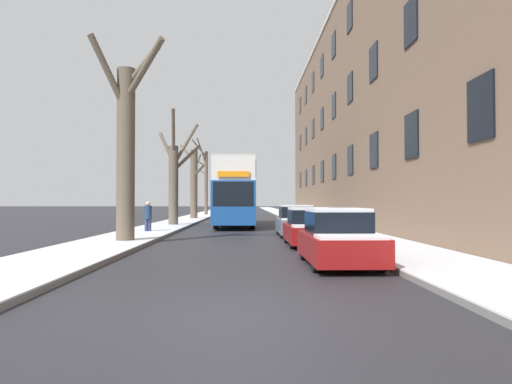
{
  "coord_description": "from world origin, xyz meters",
  "views": [
    {
      "loc": [
        0.14,
        -6.87,
        1.7
      ],
      "look_at": [
        0.68,
        19.02,
        2.25
      ],
      "focal_mm": 32.0,
      "sensor_mm": 36.0,
      "label": 1
    }
  ],
  "objects_px": {
    "bare_tree_left_0": "(126,146)",
    "bare_tree_left_2": "(194,182)",
    "bare_tree_left_3": "(205,179)",
    "parked_car_1": "(310,228)",
    "double_decker_bus": "(236,190)",
    "bare_tree_left_1": "(174,177)",
    "parked_car_0": "(338,239)",
    "parked_car_2": "(296,222)",
    "pedestrian_left_sidewalk": "(148,216)"
  },
  "relations": [
    {
      "from": "bare_tree_left_3",
      "to": "pedestrian_left_sidewalk",
      "type": "bearing_deg",
      "value": -90.34
    },
    {
      "from": "parked_car_1",
      "to": "bare_tree_left_1",
      "type": "bearing_deg",
      "value": 118.8
    },
    {
      "from": "double_decker_bus",
      "to": "pedestrian_left_sidewalk",
      "type": "bearing_deg",
      "value": -119.9
    },
    {
      "from": "bare_tree_left_2",
      "to": "pedestrian_left_sidewalk",
      "type": "bearing_deg",
      "value": -90.73
    },
    {
      "from": "bare_tree_left_0",
      "to": "bare_tree_left_1",
      "type": "relative_size",
      "value": 1.05
    },
    {
      "from": "bare_tree_left_0",
      "to": "double_decker_bus",
      "type": "bearing_deg",
      "value": 73.07
    },
    {
      "from": "bare_tree_left_2",
      "to": "parked_car_0",
      "type": "xyz_separation_m",
      "value": [
        7.36,
        -30.5,
        -2.87
      ]
    },
    {
      "from": "parked_car_0",
      "to": "parked_car_2",
      "type": "height_order",
      "value": "parked_car_2"
    },
    {
      "from": "bare_tree_left_3",
      "to": "parked_car_1",
      "type": "height_order",
      "value": "bare_tree_left_3"
    },
    {
      "from": "bare_tree_left_0",
      "to": "pedestrian_left_sidewalk",
      "type": "relative_size",
      "value": 4.73
    },
    {
      "from": "bare_tree_left_0",
      "to": "parked_car_1",
      "type": "xyz_separation_m",
      "value": [
        7.26,
        -0.66,
        -3.27
      ]
    },
    {
      "from": "bare_tree_left_0",
      "to": "bare_tree_left_2",
      "type": "height_order",
      "value": "bare_tree_left_0"
    },
    {
      "from": "bare_tree_left_2",
      "to": "bare_tree_left_3",
      "type": "bearing_deg",
      "value": 90.26
    },
    {
      "from": "bare_tree_left_2",
      "to": "parked_car_1",
      "type": "xyz_separation_m",
      "value": [
        7.36,
        -25.03,
        -2.89
      ]
    },
    {
      "from": "bare_tree_left_3",
      "to": "bare_tree_left_0",
      "type": "bearing_deg",
      "value": -89.76
    },
    {
      "from": "bare_tree_left_2",
      "to": "double_decker_bus",
      "type": "height_order",
      "value": "bare_tree_left_2"
    },
    {
      "from": "bare_tree_left_1",
      "to": "bare_tree_left_2",
      "type": "height_order",
      "value": "bare_tree_left_1"
    },
    {
      "from": "parked_car_0",
      "to": "pedestrian_left_sidewalk",
      "type": "height_order",
      "value": "pedestrian_left_sidewalk"
    },
    {
      "from": "parked_car_0",
      "to": "bare_tree_left_3",
      "type": "bearing_deg",
      "value": 99.85
    },
    {
      "from": "bare_tree_left_0",
      "to": "bare_tree_left_2",
      "type": "xyz_separation_m",
      "value": [
        -0.1,
        24.37,
        -0.37
      ]
    },
    {
      "from": "bare_tree_left_0",
      "to": "double_decker_bus",
      "type": "relative_size",
      "value": 0.71
    },
    {
      "from": "bare_tree_left_1",
      "to": "double_decker_bus",
      "type": "bearing_deg",
      "value": 9.11
    },
    {
      "from": "bare_tree_left_1",
      "to": "bare_tree_left_3",
      "type": "height_order",
      "value": "bare_tree_left_3"
    },
    {
      "from": "bare_tree_left_3",
      "to": "parked_car_0",
      "type": "xyz_separation_m",
      "value": [
        7.42,
        -42.73,
        -3.74
      ]
    },
    {
      "from": "bare_tree_left_1",
      "to": "bare_tree_left_2",
      "type": "distance_m",
      "value": 11.7
    },
    {
      "from": "double_decker_bus",
      "to": "pedestrian_left_sidewalk",
      "type": "relative_size",
      "value": 6.68
    },
    {
      "from": "bare_tree_left_1",
      "to": "pedestrian_left_sidewalk",
      "type": "xyz_separation_m",
      "value": [
        -0.27,
        -6.99,
        -2.44
      ]
    },
    {
      "from": "bare_tree_left_0",
      "to": "bare_tree_left_3",
      "type": "distance_m",
      "value": 36.61
    },
    {
      "from": "bare_tree_left_0",
      "to": "parked_car_1",
      "type": "relative_size",
      "value": 2.07
    },
    {
      "from": "bare_tree_left_0",
      "to": "parked_car_0",
      "type": "distance_m",
      "value": 10.04
    },
    {
      "from": "parked_car_2",
      "to": "parked_car_1",
      "type": "bearing_deg",
      "value": -90.0
    },
    {
      "from": "bare_tree_left_0",
      "to": "bare_tree_left_2",
      "type": "bearing_deg",
      "value": 90.24
    },
    {
      "from": "bare_tree_left_0",
      "to": "bare_tree_left_3",
      "type": "xyz_separation_m",
      "value": [
        -0.16,
        36.6,
        0.49
      ]
    },
    {
      "from": "bare_tree_left_1",
      "to": "parked_car_0",
      "type": "relative_size",
      "value": 1.97
    },
    {
      "from": "double_decker_bus",
      "to": "parked_car_2",
      "type": "distance_m",
      "value": 9.77
    },
    {
      "from": "bare_tree_left_3",
      "to": "double_decker_bus",
      "type": "height_order",
      "value": "bare_tree_left_3"
    },
    {
      "from": "parked_car_0",
      "to": "pedestrian_left_sidewalk",
      "type": "bearing_deg",
      "value": 122.76
    },
    {
      "from": "parked_car_1",
      "to": "double_decker_bus",
      "type": "bearing_deg",
      "value": 102.87
    },
    {
      "from": "bare_tree_left_0",
      "to": "double_decker_bus",
      "type": "xyz_separation_m",
      "value": [
        4.06,
        13.34,
        -1.43
      ]
    },
    {
      "from": "double_decker_bus",
      "to": "parked_car_1",
      "type": "height_order",
      "value": "double_decker_bus"
    },
    {
      "from": "bare_tree_left_2",
      "to": "parked_car_1",
      "type": "height_order",
      "value": "bare_tree_left_2"
    },
    {
      "from": "bare_tree_left_3",
      "to": "parked_car_2",
      "type": "height_order",
      "value": "bare_tree_left_3"
    },
    {
      "from": "bare_tree_left_0",
      "to": "bare_tree_left_1",
      "type": "xyz_separation_m",
      "value": [
        -0.07,
        12.68,
        -0.56
      ]
    },
    {
      "from": "bare_tree_left_0",
      "to": "bare_tree_left_1",
      "type": "bearing_deg",
      "value": 90.31
    },
    {
      "from": "bare_tree_left_3",
      "to": "double_decker_bus",
      "type": "distance_m",
      "value": 23.72
    },
    {
      "from": "bare_tree_left_0",
      "to": "double_decker_bus",
      "type": "distance_m",
      "value": 14.02
    },
    {
      "from": "double_decker_bus",
      "to": "pedestrian_left_sidewalk",
      "type": "xyz_separation_m",
      "value": [
        -4.4,
        -7.66,
        -1.57
      ]
    },
    {
      "from": "bare_tree_left_0",
      "to": "parked_car_0",
      "type": "bearing_deg",
      "value": -40.17
    },
    {
      "from": "double_decker_bus",
      "to": "parked_car_2",
      "type": "bearing_deg",
      "value": -70.54
    },
    {
      "from": "parked_car_2",
      "to": "bare_tree_left_0",
      "type": "bearing_deg",
      "value": -149.45
    }
  ]
}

